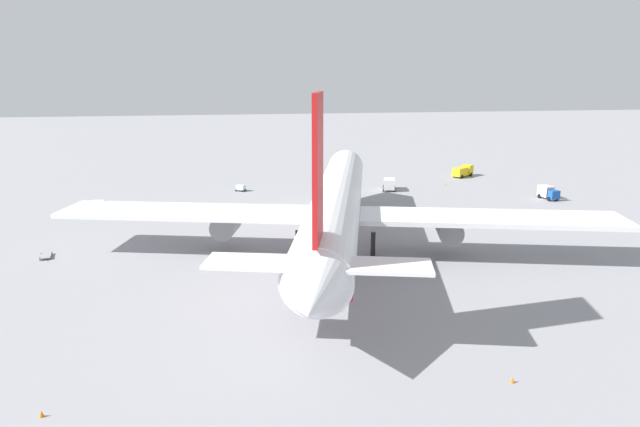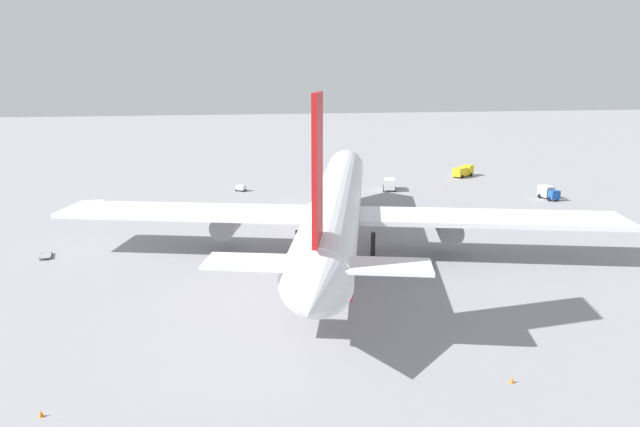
{
  "view_description": "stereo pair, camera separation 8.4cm",
  "coord_description": "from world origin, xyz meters",
  "px_view_note": "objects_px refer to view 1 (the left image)",
  "views": [
    {
      "loc": [
        -79.09,
        16.74,
        25.86
      ],
      "look_at": [
        5.08,
        1.67,
        4.24
      ],
      "focal_mm": 30.8,
      "sensor_mm": 36.0,
      "label": 1
    },
    {
      "loc": [
        -79.11,
        16.66,
        25.86
      ],
      "look_at": [
        5.08,
        1.67,
        4.24
      ],
      "focal_mm": 30.8,
      "sensor_mm": 36.0,
      "label": 2
    }
  ],
  "objects_px": {
    "baggage_cart_0": "(241,188)",
    "traffic_cone_1": "(42,414)",
    "service_truck_2": "(389,184)",
    "traffic_cone_2": "(120,218)",
    "baggage_cart_2": "(98,203)",
    "airliner": "(336,206)",
    "traffic_cone_4": "(445,184)",
    "service_truck_0": "(463,171)",
    "baggage_cart_1": "(46,256)",
    "service_truck_3": "(548,192)",
    "traffic_cone_0": "(512,380)",
    "traffic_cone_3": "(325,189)"
  },
  "relations": [
    {
      "from": "service_truck_3",
      "to": "baggage_cart_0",
      "type": "relative_size",
      "value": 1.78
    },
    {
      "from": "service_truck_3",
      "to": "baggage_cart_2",
      "type": "relative_size",
      "value": 1.44
    },
    {
      "from": "service_truck_0",
      "to": "baggage_cart_0",
      "type": "height_order",
      "value": "service_truck_0"
    },
    {
      "from": "traffic_cone_3",
      "to": "baggage_cart_0",
      "type": "bearing_deg",
      "value": 82.54
    },
    {
      "from": "baggage_cart_1",
      "to": "service_truck_3",
      "type": "bearing_deg",
      "value": -76.58
    },
    {
      "from": "traffic_cone_2",
      "to": "service_truck_3",
      "type": "bearing_deg",
      "value": -88.8
    },
    {
      "from": "baggage_cart_2",
      "to": "traffic_cone_0",
      "type": "relative_size",
      "value": 6.43
    },
    {
      "from": "service_truck_0",
      "to": "traffic_cone_0",
      "type": "bearing_deg",
      "value": 158.05
    },
    {
      "from": "service_truck_2",
      "to": "traffic_cone_1",
      "type": "bearing_deg",
      "value": 146.38
    },
    {
      "from": "baggage_cart_0",
      "to": "baggage_cart_2",
      "type": "height_order",
      "value": "baggage_cart_0"
    },
    {
      "from": "service_truck_3",
      "to": "baggage_cart_1",
      "type": "height_order",
      "value": "service_truck_3"
    },
    {
      "from": "airliner",
      "to": "traffic_cone_3",
      "type": "relative_size",
      "value": 147.82
    },
    {
      "from": "airliner",
      "to": "service_truck_2",
      "type": "distance_m",
      "value": 47.05
    },
    {
      "from": "baggage_cart_2",
      "to": "service_truck_2",
      "type": "bearing_deg",
      "value": -85.8
    },
    {
      "from": "traffic_cone_0",
      "to": "service_truck_2",
      "type": "bearing_deg",
      "value": -9.66
    },
    {
      "from": "airliner",
      "to": "service_truck_0",
      "type": "distance_m",
      "value": 71.45
    },
    {
      "from": "baggage_cart_0",
      "to": "baggage_cart_1",
      "type": "xyz_separation_m",
      "value": [
        -42.6,
        29.84,
        -0.51
      ]
    },
    {
      "from": "baggage_cart_2",
      "to": "traffic_cone_2",
      "type": "xyz_separation_m",
      "value": [
        -12.23,
        -6.25,
        -0.37
      ]
    },
    {
      "from": "baggage_cart_0",
      "to": "traffic_cone_3",
      "type": "bearing_deg",
      "value": -97.46
    },
    {
      "from": "baggage_cart_0",
      "to": "baggage_cart_2",
      "type": "xyz_separation_m",
      "value": [
        -9.69,
        29.08,
        -0.12
      ]
    },
    {
      "from": "traffic_cone_0",
      "to": "traffic_cone_4",
      "type": "height_order",
      "value": "same"
    },
    {
      "from": "service_truck_3",
      "to": "traffic_cone_2",
      "type": "relative_size",
      "value": 9.24
    },
    {
      "from": "baggage_cart_1",
      "to": "service_truck_2",
      "type": "bearing_deg",
      "value": -59.47
    },
    {
      "from": "service_truck_2",
      "to": "traffic_cone_4",
      "type": "height_order",
      "value": "service_truck_2"
    },
    {
      "from": "baggage_cart_0",
      "to": "traffic_cone_1",
      "type": "bearing_deg",
      "value": 167.52
    },
    {
      "from": "baggage_cart_1",
      "to": "traffic_cone_1",
      "type": "relative_size",
      "value": 6.67
    },
    {
      "from": "service_truck_0",
      "to": "service_truck_2",
      "type": "relative_size",
      "value": 1.24
    },
    {
      "from": "airliner",
      "to": "service_truck_2",
      "type": "bearing_deg",
      "value": -27.02
    },
    {
      "from": "traffic_cone_4",
      "to": "traffic_cone_3",
      "type": "bearing_deg",
      "value": 91.21
    },
    {
      "from": "baggage_cart_0",
      "to": "service_truck_2",
      "type": "bearing_deg",
      "value": -98.54
    },
    {
      "from": "traffic_cone_3",
      "to": "baggage_cart_1",
      "type": "bearing_deg",
      "value": 129.26
    },
    {
      "from": "service_truck_0",
      "to": "baggage_cart_1",
      "type": "height_order",
      "value": "service_truck_0"
    },
    {
      "from": "airliner",
      "to": "traffic_cone_3",
      "type": "height_order",
      "value": "airliner"
    },
    {
      "from": "service_truck_2",
      "to": "traffic_cone_2",
      "type": "xyz_separation_m",
      "value": [
        -16.85,
        56.64,
        -1.25
      ]
    },
    {
      "from": "airliner",
      "to": "traffic_cone_2",
      "type": "distance_m",
      "value": 43.73
    },
    {
      "from": "traffic_cone_1",
      "to": "traffic_cone_4",
      "type": "xyz_separation_m",
      "value": [
        81.93,
        -67.39,
        0.0
      ]
    },
    {
      "from": "baggage_cart_2",
      "to": "traffic_cone_0",
      "type": "xyz_separation_m",
      "value": [
        -76.08,
        -49.15,
        -0.37
      ]
    },
    {
      "from": "airliner",
      "to": "baggage_cart_1",
      "type": "bearing_deg",
      "value": 84.47
    },
    {
      "from": "baggage_cart_2",
      "to": "traffic_cone_2",
      "type": "height_order",
      "value": "baggage_cart_2"
    },
    {
      "from": "airliner",
      "to": "service_truck_0",
      "type": "height_order",
      "value": "airliner"
    },
    {
      "from": "airliner",
      "to": "traffic_cone_4",
      "type": "height_order",
      "value": "airliner"
    },
    {
      "from": "traffic_cone_0",
      "to": "traffic_cone_3",
      "type": "distance_m",
      "value": 83.26
    },
    {
      "from": "service_truck_3",
      "to": "traffic_cone_0",
      "type": "xyz_separation_m",
      "value": [
        -65.69,
        44.49,
        -1.21
      ]
    },
    {
      "from": "baggage_cart_1",
      "to": "service_truck_0",
      "type": "bearing_deg",
      "value": -59.93
    },
    {
      "from": "baggage_cart_0",
      "to": "baggage_cart_2",
      "type": "distance_m",
      "value": 30.66
    },
    {
      "from": "service_truck_2",
      "to": "baggage_cart_2",
      "type": "distance_m",
      "value": 63.06
    },
    {
      "from": "service_truck_3",
      "to": "traffic_cone_3",
      "type": "distance_m",
      "value": 48.64
    },
    {
      "from": "baggage_cart_1",
      "to": "traffic_cone_0",
      "type": "distance_m",
      "value": 65.98
    },
    {
      "from": "airliner",
      "to": "service_truck_0",
      "type": "xyz_separation_m",
      "value": [
        54.93,
        -45.37,
        -5.41
      ]
    },
    {
      "from": "traffic_cone_0",
      "to": "traffic_cone_4",
      "type": "bearing_deg",
      "value": -18.93
    }
  ]
}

